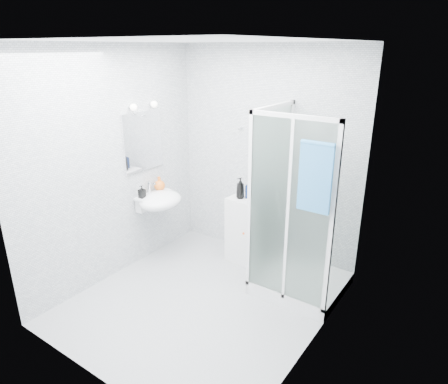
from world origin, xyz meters
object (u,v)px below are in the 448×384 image
Objects in this scene: shampoo_bottle_a at (240,188)px; storage_cabinet at (244,229)px; hand_towel at (315,176)px; shampoo_bottle_b at (251,188)px; soap_dispenser_black at (142,192)px; wall_basin at (159,200)px; shower_enclosure at (293,253)px; soap_dispenser_orange at (159,183)px.

storage_cabinet is at bearing 47.92° from shampoo_bottle_a.
hand_towel reaches higher than shampoo_bottle_b.
shampoo_bottle_b reaches higher than soap_dispenser_black.
wall_basin is at bearing -145.50° from shampoo_bottle_b.
shower_enclosure reaches higher than wall_basin.
shampoo_bottle_b reaches higher than wall_basin.
storage_cabinet is 1.70m from hand_towel.
soap_dispenser_orange reaches higher than storage_cabinet.
wall_basin is 0.24m from soap_dispenser_black.
shower_enclosure is at bearing 5.59° from soap_dispenser_orange.
wall_basin is 1.00m from shampoo_bottle_a.
soap_dispenser_black is (-1.75, -0.49, 0.49)m from shower_enclosure.
hand_towel is 4.22× the size of soap_dispenser_black.
shower_enclosure is 1.00m from shampoo_bottle_a.
shampoo_bottle_a is 1.08× the size of shampoo_bottle_b.
shampoo_bottle_a is at bearing 33.55° from wall_basin.
shampoo_bottle_a is 1.02m from soap_dispenser_orange.
soap_dispenser_orange is (-1.03, -0.49, -0.00)m from shampoo_bottle_b.
shampoo_bottle_a reaches higher than storage_cabinet.
soap_dispenser_black is at bearing -142.07° from shampoo_bottle_a.
shampoo_bottle_b is (0.92, 0.63, 0.16)m from wall_basin.
shower_enclosure reaches higher than shampoo_bottle_b.
storage_cabinet is 1.33m from soap_dispenser_black.
shampoo_bottle_a is at bearing 164.55° from shower_enclosure.
soap_dispenser_orange reaches higher than wall_basin.
shower_enclosure is at bearing -23.30° from shampoo_bottle_b.
shower_enclosure is at bearing 15.57° from soap_dispenser_black.
shampoo_bottle_a is at bearing 23.26° from soap_dispenser_orange.
storage_cabinet is 0.54m from shampoo_bottle_b.
shampoo_bottle_a is at bearing 37.93° from soap_dispenser_black.
soap_dispenser_orange is (-0.11, 0.14, 0.15)m from wall_basin.
wall_basin is at bearing -169.19° from shower_enclosure.
hand_towel is at bearing -49.71° from shower_enclosure.
soap_dispenser_orange is (-1.77, -0.17, 0.50)m from shower_enclosure.
shower_enclosure is 1.89m from soap_dispenser_black.
storage_cabinet is 3.49× the size of shampoo_bottle_b.
wall_basin is 2.12m from hand_towel.
wall_basin is 1.13m from shampoo_bottle_b.
shampoo_bottle_a is at bearing 151.70° from hand_towel.
storage_cabinet is 0.55m from shampoo_bottle_a.
shampoo_bottle_a reaches higher than soap_dispenser_orange.
wall_basin is 0.67× the size of storage_cabinet.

